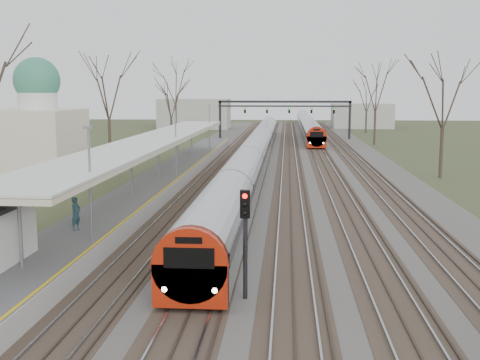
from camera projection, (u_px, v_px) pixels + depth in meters
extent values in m
cube|color=#474442|center=(280.00, 160.00, 66.09)|extent=(24.00, 160.00, 0.10)
cube|color=#4C3828|center=(226.00, 159.00, 66.54)|extent=(2.60, 160.00, 0.06)
cube|color=gray|center=(220.00, 158.00, 66.59)|extent=(0.07, 160.00, 0.12)
cube|color=gray|center=(233.00, 158.00, 66.48)|extent=(0.07, 160.00, 0.12)
cube|color=#4C3828|center=(258.00, 159.00, 66.27)|extent=(2.60, 160.00, 0.06)
cube|color=gray|center=(251.00, 159.00, 66.32)|extent=(0.07, 160.00, 0.12)
cube|color=gray|center=(264.00, 159.00, 66.21)|extent=(0.07, 160.00, 0.12)
cube|color=#4C3828|center=(289.00, 160.00, 66.00)|extent=(2.60, 160.00, 0.06)
cube|color=gray|center=(283.00, 159.00, 66.05)|extent=(0.07, 160.00, 0.12)
cube|color=gray|center=(296.00, 159.00, 65.94)|extent=(0.07, 160.00, 0.12)
cube|color=#4C3828|center=(322.00, 160.00, 65.73)|extent=(2.60, 160.00, 0.06)
cube|color=gray|center=(315.00, 159.00, 65.78)|extent=(0.07, 160.00, 0.12)
cube|color=gray|center=(328.00, 159.00, 65.67)|extent=(0.07, 160.00, 0.12)
cube|color=#4C3828|center=(354.00, 160.00, 65.46)|extent=(2.60, 160.00, 0.06)
cube|color=gray|center=(347.00, 159.00, 65.51)|extent=(0.07, 160.00, 0.12)
cube|color=gray|center=(361.00, 160.00, 65.40)|extent=(0.07, 160.00, 0.12)
cube|color=#9E9B93|center=(168.00, 177.00, 49.46)|extent=(3.50, 69.00, 1.00)
cylinder|color=slate|center=(20.00, 229.00, 22.04)|extent=(0.14, 0.14, 3.00)
cylinder|color=slate|center=(91.00, 193.00, 29.93)|extent=(0.14, 0.14, 3.00)
cylinder|color=slate|center=(132.00, 172.00, 37.82)|extent=(0.14, 0.14, 3.00)
cylinder|color=slate|center=(158.00, 158.00, 45.71)|extent=(0.14, 0.14, 3.00)
cylinder|color=slate|center=(177.00, 148.00, 53.60)|extent=(0.14, 0.14, 3.00)
cylinder|color=slate|center=(192.00, 141.00, 61.49)|extent=(0.14, 0.14, 3.00)
cube|color=silver|center=(155.00, 138.00, 44.50)|extent=(4.10, 50.00, 0.12)
cube|color=beige|center=(155.00, 141.00, 44.53)|extent=(4.10, 50.00, 0.25)
cube|color=beige|center=(17.00, 145.00, 50.58)|extent=(10.00, 8.00, 6.00)
cylinder|color=silver|center=(37.00, 95.00, 49.82)|extent=(3.20, 3.20, 2.50)
sphere|color=#307960|center=(37.00, 80.00, 49.64)|extent=(3.80, 3.80, 3.80)
cube|color=black|center=(220.00, 120.00, 96.01)|extent=(0.35, 0.35, 6.00)
cube|color=black|center=(350.00, 120.00, 94.43)|extent=(0.35, 0.35, 6.00)
cube|color=black|center=(285.00, 102.00, 94.80)|extent=(21.00, 0.35, 0.35)
cube|color=black|center=(284.00, 106.00, 94.90)|extent=(21.00, 0.25, 0.25)
cube|color=black|center=(245.00, 111.00, 95.29)|extent=(0.32, 0.22, 0.85)
sphere|color=#0CFF19|center=(245.00, 109.00, 95.11)|extent=(0.16, 0.16, 0.16)
cube|color=black|center=(267.00, 111.00, 95.02)|extent=(0.32, 0.22, 0.85)
sphere|color=#0CFF19|center=(267.00, 109.00, 94.84)|extent=(0.16, 0.16, 0.16)
cube|color=black|center=(289.00, 111.00, 94.75)|extent=(0.32, 0.22, 0.85)
sphere|color=#0CFF19|center=(289.00, 109.00, 94.57)|extent=(0.16, 0.16, 0.16)
cube|color=black|center=(311.00, 111.00, 94.48)|extent=(0.32, 0.22, 0.85)
sphere|color=#0CFF19|center=(312.00, 109.00, 94.30)|extent=(0.16, 0.16, 0.16)
cube|color=black|center=(334.00, 111.00, 94.21)|extent=(0.32, 0.22, 0.85)
sphere|color=#0CFF19|center=(334.00, 109.00, 94.04)|extent=(0.16, 0.16, 0.16)
cylinder|color=#2D231C|center=(110.00, 142.00, 60.14)|extent=(0.30, 0.30, 4.95)
cylinder|color=#2D231C|center=(441.00, 153.00, 51.86)|extent=(0.30, 0.30, 4.50)
cube|color=#A5A8AF|center=(257.00, 152.00, 64.51)|extent=(2.55, 90.00, 1.60)
cylinder|color=#A5A8AF|center=(257.00, 146.00, 64.42)|extent=(2.60, 89.70, 2.60)
cube|color=black|center=(257.00, 145.00, 64.41)|extent=(2.62, 89.40, 0.55)
cube|color=#9F1D09|center=(190.00, 285.00, 20.24)|extent=(2.55, 0.50, 1.50)
cylinder|color=#9F1D09|center=(190.00, 264.00, 20.19)|extent=(2.60, 0.60, 2.60)
cube|color=black|center=(189.00, 258.00, 19.88)|extent=(1.70, 0.12, 0.70)
sphere|color=white|center=(164.00, 289.00, 20.12)|extent=(0.22, 0.22, 0.22)
sphere|color=white|center=(215.00, 290.00, 19.99)|extent=(0.22, 0.22, 0.22)
cube|color=black|center=(257.00, 160.00, 64.65)|extent=(1.80, 89.00, 0.35)
cube|color=#A5A8AF|center=(307.00, 125.00, 114.18)|extent=(2.55, 75.00, 1.60)
cylinder|color=#A5A8AF|center=(307.00, 122.00, 114.08)|extent=(2.60, 74.70, 2.60)
cube|color=black|center=(307.00, 121.00, 114.07)|extent=(2.62, 74.40, 0.55)
cube|color=#9F1D09|center=(317.00, 142.00, 77.30)|extent=(2.55, 0.50, 1.50)
cylinder|color=#9F1D09|center=(317.00, 137.00, 77.24)|extent=(2.60, 0.60, 2.60)
cube|color=black|center=(317.00, 134.00, 76.93)|extent=(1.70, 0.12, 0.70)
sphere|color=white|center=(310.00, 143.00, 77.18)|extent=(0.22, 0.22, 0.22)
sphere|color=white|center=(323.00, 143.00, 77.05)|extent=(0.22, 0.22, 0.22)
cube|color=black|center=(307.00, 130.00, 114.31)|extent=(1.80, 74.00, 0.35)
imported|color=#28444D|center=(76.00, 214.00, 28.17)|extent=(0.56, 0.68, 1.62)
cylinder|color=black|center=(245.00, 247.00, 21.42)|extent=(0.16, 0.16, 4.00)
cube|color=black|center=(245.00, 204.00, 21.04)|extent=(0.35, 0.22, 1.00)
sphere|color=#FF0C05|center=(245.00, 196.00, 20.86)|extent=(0.18, 0.18, 0.18)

